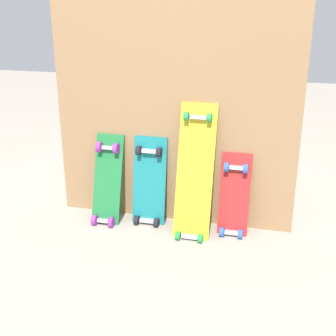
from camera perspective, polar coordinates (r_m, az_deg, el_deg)
ground_plane at (r=3.07m, az=0.33°, el=-6.83°), size 12.00×12.00×0.00m
plywood_wall_panel at (r=2.87m, az=0.71°, el=7.51°), size 1.58×0.04×1.53m
skateboard_green at (r=3.03m, az=-7.70°, el=-2.05°), size 0.19×0.25×0.64m
skateboard_teal at (r=2.98m, az=-2.40°, el=-2.25°), size 0.22×0.17×0.65m
skateboard_yellow at (r=2.81m, az=3.37°, el=-1.19°), size 0.23×0.30×0.89m
skateboard_red at (r=2.88m, az=8.35°, el=-4.00°), size 0.19×0.19×0.59m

